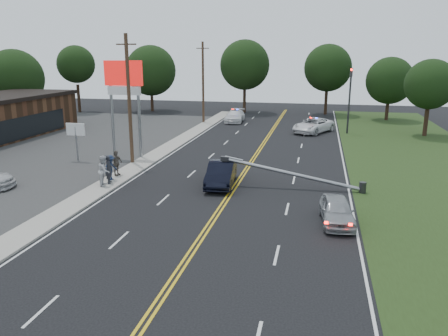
% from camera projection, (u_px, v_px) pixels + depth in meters
% --- Properties ---
extents(ground, '(120.00, 120.00, 0.00)m').
position_uv_depth(ground, '(206.00, 230.00, 21.63)').
color(ground, black).
rests_on(ground, ground).
extents(sidewalk, '(1.80, 70.00, 0.12)m').
position_uv_depth(sidewalk, '(132.00, 170.00, 32.81)').
color(sidewalk, '#9B968C').
rests_on(sidewalk, ground).
extents(grass_verge, '(12.00, 80.00, 0.01)m').
position_uv_depth(grass_verge, '(446.00, 189.00, 28.29)').
color(grass_verge, '#213414').
rests_on(grass_verge, ground).
extents(centerline_yellow, '(0.36, 80.00, 0.00)m').
position_uv_depth(centerline_yellow, '(241.00, 177.00, 31.08)').
color(centerline_yellow, gold).
rests_on(centerline_yellow, ground).
extents(pylon_sign, '(3.20, 0.35, 8.00)m').
position_uv_depth(pylon_sign, '(124.00, 86.00, 35.53)').
color(pylon_sign, gray).
rests_on(pylon_sign, ground).
extents(small_sign, '(1.60, 0.14, 3.10)m').
position_uv_depth(small_sign, '(76.00, 133.00, 35.28)').
color(small_sign, gray).
rests_on(small_sign, ground).
extents(traffic_signal, '(0.28, 0.41, 7.05)m').
position_uv_depth(traffic_signal, '(350.00, 95.00, 47.21)').
color(traffic_signal, '#2D2D30').
rests_on(traffic_signal, ground).
extents(fallen_streetlight, '(9.36, 0.44, 1.91)m').
position_uv_depth(fallen_streetlight, '(300.00, 175.00, 28.09)').
color(fallen_streetlight, '#2D2D30').
rests_on(fallen_streetlight, ground).
extents(utility_pole_mid, '(1.60, 0.28, 10.00)m').
position_uv_depth(utility_pole_mid, '(129.00, 100.00, 33.60)').
color(utility_pole_mid, '#382619').
rests_on(utility_pole_mid, ground).
extents(utility_pole_far, '(1.60, 0.28, 10.00)m').
position_uv_depth(utility_pole_far, '(203.00, 82.00, 54.39)').
color(utility_pole_far, '#382619').
rests_on(utility_pole_far, ground).
extents(tree_3, '(7.45, 7.45, 9.19)m').
position_uv_depth(tree_3, '(15.00, 78.00, 57.14)').
color(tree_3, black).
rests_on(tree_3, ground).
extents(tree_4, '(5.50, 5.50, 9.82)m').
position_uv_depth(tree_4, '(76.00, 64.00, 64.53)').
color(tree_4, black).
rests_on(tree_4, ground).
extents(tree_5, '(7.53, 7.53, 9.87)m').
position_uv_depth(tree_5, '(151.00, 71.00, 65.89)').
color(tree_5, black).
rests_on(tree_5, ground).
extents(tree_6, '(7.27, 7.27, 10.63)m').
position_uv_depth(tree_6, '(245.00, 65.00, 64.04)').
color(tree_6, black).
rests_on(tree_6, ground).
extents(tree_7, '(6.67, 6.67, 9.96)m').
position_uv_depth(tree_7, '(328.00, 68.00, 62.01)').
color(tree_7, black).
rests_on(tree_7, ground).
extents(tree_8, '(6.09, 6.09, 8.21)m').
position_uv_depth(tree_8, '(390.00, 81.00, 56.94)').
color(tree_8, black).
rests_on(tree_8, ground).
extents(tree_9, '(5.20, 5.20, 8.06)m').
position_uv_depth(tree_9, '(430.00, 84.00, 45.51)').
color(tree_9, black).
rests_on(tree_9, ground).
extents(crashed_sedan, '(2.11, 4.91, 1.57)m').
position_uv_depth(crashed_sedan, '(221.00, 174.00, 28.96)').
color(crashed_sedan, black).
rests_on(crashed_sedan, ground).
extents(waiting_sedan, '(1.95, 4.11, 1.36)m').
position_uv_depth(waiting_sedan, '(337.00, 211.00, 22.44)').
color(waiting_sedan, '#9B9FA3').
rests_on(waiting_sedan, ground).
extents(emergency_a, '(5.03, 6.37, 1.61)m').
position_uv_depth(emergency_a, '(313.00, 125.00, 48.60)').
color(emergency_a, white).
rests_on(emergency_a, ground).
extents(emergency_b, '(2.37, 5.36, 1.53)m').
position_uv_depth(emergency_b, '(235.00, 116.00, 56.24)').
color(emergency_b, silver).
rests_on(emergency_b, ground).
extents(bystander_a, '(0.65, 0.80, 1.90)m').
position_uv_depth(bystander_a, '(109.00, 169.00, 28.99)').
color(bystander_a, '#26272E').
rests_on(bystander_a, sidewalk).
extents(bystander_b, '(0.99, 1.14, 1.98)m').
position_uv_depth(bystander_b, '(104.00, 171.00, 28.48)').
color(bystander_b, '#B8B9BE').
rests_on(bystander_b, sidewalk).
extents(bystander_c, '(0.89, 1.24, 1.73)m').
position_uv_depth(bystander_c, '(110.00, 168.00, 29.75)').
color(bystander_c, '#1A2642').
rests_on(bystander_c, sidewalk).
extents(bystander_d, '(0.80, 1.14, 1.80)m').
position_uv_depth(bystander_d, '(116.00, 163.00, 30.82)').
color(bystander_d, '#61564D').
rests_on(bystander_d, sidewalk).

